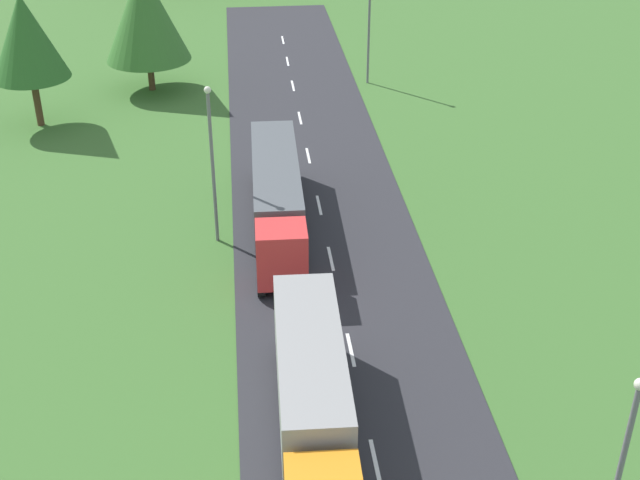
% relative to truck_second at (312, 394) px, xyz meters
% --- Properties ---
extents(truck_second, '(2.79, 12.11, 3.76)m').
position_rel_truck_second_xyz_m(truck_second, '(0.00, 0.00, 0.00)').
color(truck_second, orange).
rests_on(truck_second, road).
extents(truck_third, '(2.76, 14.17, 3.49)m').
position_rel_truck_second_xyz_m(truck_third, '(-0.36, 16.61, -0.08)').
color(truck_third, red).
rests_on(truck_third, road).
extents(lamppost_second, '(0.36, 0.36, 8.15)m').
position_rel_truck_second_xyz_m(lamppost_second, '(8.29, -7.34, 2.37)').
color(lamppost_second, slate).
rests_on(lamppost_second, ground).
extents(lamppost_third, '(0.36, 0.36, 8.66)m').
position_rel_truck_second_xyz_m(lamppost_third, '(-3.65, 15.70, 2.62)').
color(lamppost_third, slate).
rests_on(lamppost_third, ground).
extents(lamppost_fourth, '(0.36, 0.36, 8.47)m').
position_rel_truck_second_xyz_m(lamppost_fourth, '(8.12, 39.61, 2.53)').
color(lamppost_fourth, slate).
rests_on(lamppost_fourth, ground).
extents(tree_oak, '(5.18, 5.18, 9.16)m').
position_rel_truck_second_xyz_m(tree_oak, '(-16.02, 33.31, 4.10)').
color(tree_oak, '#513823').
rests_on(tree_oak, ground).
extents(tree_birch, '(6.39, 6.39, 9.45)m').
position_rel_truck_second_xyz_m(tree_birch, '(-8.71, 39.76, 3.75)').
color(tree_birch, '#513823').
rests_on(tree_birch, ground).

